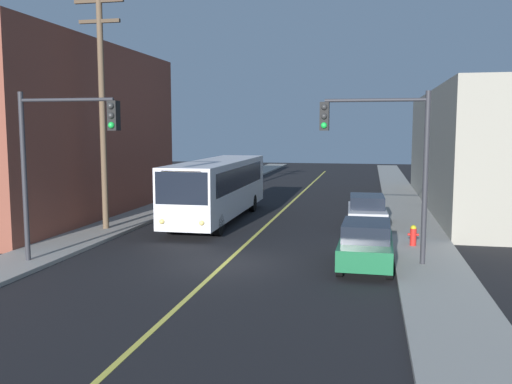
{
  "coord_description": "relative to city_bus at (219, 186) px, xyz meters",
  "views": [
    {
      "loc": [
        5.07,
        -18.78,
        4.85
      ],
      "look_at": [
        0.0,
        5.52,
        2.0
      ],
      "focal_mm": 38.47,
      "sensor_mm": 36.0,
      "label": 1
    }
  ],
  "objects": [
    {
      "name": "ground_plane",
      "position": [
        2.8,
        -9.19,
        -1.82
      ],
      "size": [
        120.0,
        120.0,
        0.0
      ],
      "primitive_type": "plane",
      "color": "black"
    },
    {
      "name": "sidewalk_left",
      "position": [
        -4.45,
        0.81,
        -1.74
      ],
      "size": [
        2.5,
        90.0,
        0.15
      ],
      "primitive_type": "cube",
      "color": "gray",
      "rests_on": "ground"
    },
    {
      "name": "sidewalk_right",
      "position": [
        10.05,
        0.81,
        -1.74
      ],
      "size": [
        2.5,
        90.0,
        0.15
      ],
      "primitive_type": "cube",
      "color": "gray",
      "rests_on": "ground"
    },
    {
      "name": "lane_stripe_center",
      "position": [
        2.8,
        5.81,
        -1.81
      ],
      "size": [
        0.16,
        60.0,
        0.01
      ],
      "primitive_type": "cube",
      "color": "#D8CC4C",
      "rests_on": "ground"
    },
    {
      "name": "building_left_brick",
      "position": [
        -10.69,
        -0.52,
        2.88
      ],
      "size": [
        10.0,
        17.77,
        9.4
      ],
      "color": "brown",
      "rests_on": "ground"
    },
    {
      "name": "city_bus",
      "position": [
        0.0,
        0.0,
        0.0
      ],
      "size": [
        2.64,
        12.17,
        3.2
      ],
      "color": "silver",
      "rests_on": "ground"
    },
    {
      "name": "parked_car_green",
      "position": [
        7.8,
        -8.62,
        -0.98
      ],
      "size": [
        1.89,
        4.44,
        1.62
      ],
      "color": "#196038",
      "rests_on": "ground"
    },
    {
      "name": "parked_car_silver",
      "position": [
        7.76,
        -0.7,
        -0.98
      ],
      "size": [
        1.96,
        4.46,
        1.62
      ],
      "color": "#B7B7BC",
      "rests_on": "ground"
    },
    {
      "name": "utility_pole_near",
      "position": [
        -4.41,
        -4.2,
        4.41
      ],
      "size": [
        2.4,
        0.28,
        11.11
      ],
      "color": "brown",
      "rests_on": "sidewalk_left"
    },
    {
      "name": "traffic_signal_left_corner",
      "position": [
        -2.61,
        -10.69,
        2.49
      ],
      "size": [
        3.75,
        0.48,
        6.0
      ],
      "color": "#2D2D33",
      "rests_on": "sidewalk_left"
    },
    {
      "name": "traffic_signal_right_corner",
      "position": [
        8.21,
        -8.35,
        2.49
      ],
      "size": [
        3.75,
        0.48,
        6.0
      ],
      "color": "#2D2D33",
      "rests_on": "sidewalk_right"
    },
    {
      "name": "fire_hydrant",
      "position": [
        9.65,
        -5.26,
        -1.23
      ],
      "size": [
        0.44,
        0.26,
        0.84
      ],
      "color": "red",
      "rests_on": "sidewalk_right"
    }
  ]
}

